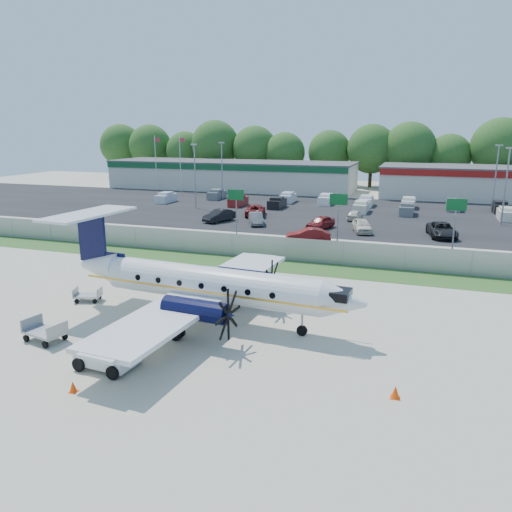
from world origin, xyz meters
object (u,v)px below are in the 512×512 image
(baggage_cart_near, at_px, (88,295))
(baggage_cart_far, at_px, (45,331))
(aircraft, at_px, (206,283))
(pushback_tug, at_px, (110,354))

(baggage_cart_near, relative_size, baggage_cart_far, 0.79)
(aircraft, bearing_deg, baggage_cart_near, 176.40)
(aircraft, xyz_separation_m, pushback_tug, (-1.83, -7.13, -1.59))
(aircraft, bearing_deg, pushback_tug, -104.36)
(aircraft, height_order, baggage_cart_far, aircraft)
(pushback_tug, distance_m, baggage_cart_near, 10.43)
(pushback_tug, xyz_separation_m, baggage_cart_near, (-7.04, 7.69, -0.30))
(aircraft, xyz_separation_m, baggage_cart_far, (-7.00, -5.59, -1.76))
(pushback_tug, relative_size, baggage_cart_far, 1.19)
(aircraft, distance_m, baggage_cart_far, 9.13)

